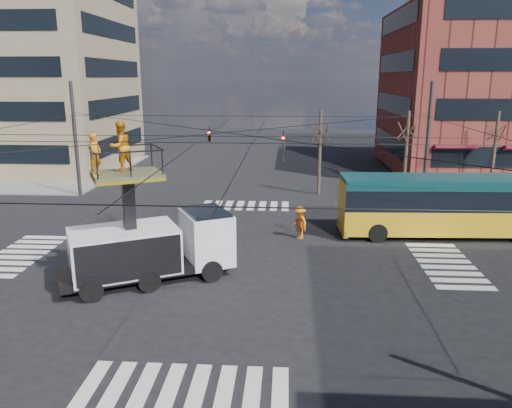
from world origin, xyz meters
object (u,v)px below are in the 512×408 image
object	(u,v)px
city_bus	(451,204)
flagger	(300,223)
traffic_cone	(77,272)
utility_truck	(150,232)
worker_ground	(106,241)

from	to	relation	value
city_bus	flagger	size ratio (longest dim) A/B	6.73
traffic_cone	utility_truck	bearing A→B (deg)	2.48
city_bus	flagger	distance (m)	8.06
city_bus	utility_truck	bearing A→B (deg)	-156.63
traffic_cone	flagger	world-z (taller)	flagger
utility_truck	worker_ground	distance (m)	3.68
utility_truck	worker_ground	size ratio (longest dim) A/B	4.05
city_bus	worker_ground	distance (m)	17.61
city_bus	worker_ground	xyz separation A→B (m)	(-16.95, -4.71, -0.83)
utility_truck	city_bus	size ratio (longest dim) A/B	0.62
flagger	city_bus	bearing A→B (deg)	65.44
utility_truck	city_bus	world-z (taller)	utility_truck
worker_ground	city_bus	bearing A→B (deg)	-68.47
utility_truck	flagger	size ratio (longest dim) A/B	4.19
city_bus	traffic_cone	world-z (taller)	city_bus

